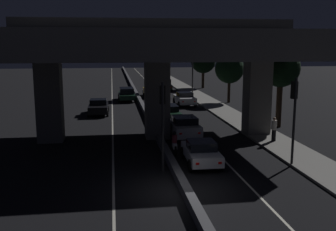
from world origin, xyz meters
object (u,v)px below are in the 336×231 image
object	(u,v)px
street_lamp	(190,62)
car_taxi_yellow_fifth	(151,90)
traffic_light_right_of_median	(294,106)
car_dark_green_third	(168,112)
car_white_second	(184,127)
pedestrian_on_sidewalk	(274,129)
car_white_fourth	(184,99)
car_black_lead_oncoming	(99,107)
motorcycle_blue_filtering_mid	(164,120)
car_dark_green_sixth	(165,84)
traffic_light_left_of_median	(162,111)
car_dark_green_second_oncoming	(127,94)
motorcycle_white_filtering_near	(175,144)
car_white_lead	(201,152)

from	to	relation	value
street_lamp	car_taxi_yellow_fifth	bearing A→B (deg)	-175.27
traffic_light_right_of_median	car_dark_green_third	xyz separation A→B (m)	(-4.88, 14.19, -2.60)
street_lamp	car_dark_green_third	xyz separation A→B (m)	(-5.23, -16.88, -3.63)
car_white_second	pedestrian_on_sidewalk	distance (m)	6.28
traffic_light_right_of_median	pedestrian_on_sidewalk	xyz separation A→B (m)	(1.11, 5.03, -2.38)
car_white_fourth	car_black_lead_oncoming	world-z (taller)	car_white_fourth
car_white_fourth	motorcycle_blue_filtering_mid	world-z (taller)	same
car_dark_green_sixth	pedestrian_on_sidewalk	size ratio (longest dim) A/B	2.72
traffic_light_left_of_median	car_dark_green_second_oncoming	bearing A→B (deg)	91.81
car_black_lead_oncoming	motorcycle_white_filtering_near	world-z (taller)	car_black_lead_oncoming
car_dark_green_third	car_dark_green_sixth	bearing A→B (deg)	-8.26
traffic_light_left_of_median	car_black_lead_oncoming	bearing A→B (deg)	102.14
car_dark_green_sixth	motorcycle_white_filtering_near	bearing A→B (deg)	174.16
car_black_lead_oncoming	car_dark_green_second_oncoming	size ratio (longest dim) A/B	0.92
car_taxi_yellow_fifth	car_white_fourth	bearing A→B (deg)	-158.42
car_taxi_yellow_fifth	car_black_lead_oncoming	xyz separation A→B (m)	(-6.34, -12.43, -0.17)
car_white_lead	car_white_fourth	xyz separation A→B (m)	(3.06, 21.68, 0.05)
traffic_light_left_of_median	car_white_lead	size ratio (longest dim) A/B	1.20
car_white_lead	pedestrian_on_sidewalk	xyz separation A→B (m)	(6.04, 4.14, 0.25)
car_dark_green_second_oncoming	motorcycle_white_filtering_near	world-z (taller)	car_dark_green_second_oncoming
street_lamp	car_dark_green_third	world-z (taller)	street_lamp
car_black_lead_oncoming	motorcycle_white_filtering_near	xyz separation A→B (m)	(5.10, -14.83, -0.13)
car_white_second	car_dark_green_third	distance (m)	6.77
pedestrian_on_sidewalk	car_black_lead_oncoming	bearing A→B (deg)	132.89
car_white_lead	car_black_lead_oncoming	size ratio (longest dim) A/B	0.93
car_taxi_yellow_fifth	motorcycle_blue_filtering_mid	world-z (taller)	car_taxi_yellow_fifth
traffic_light_right_of_median	traffic_light_left_of_median	bearing A→B (deg)	179.99
car_taxi_yellow_fifth	traffic_light_left_of_median	bearing A→B (deg)	177.09
street_lamp	car_dark_green_second_oncoming	size ratio (longest dim) A/B	1.57
street_lamp	car_white_fourth	bearing A→B (deg)	-104.61
traffic_light_right_of_median	motorcycle_blue_filtering_mid	world-z (taller)	traffic_light_right_of_median
car_white_lead	motorcycle_white_filtering_near	size ratio (longest dim) A/B	2.04
traffic_light_left_of_median	street_lamp	bearing A→B (deg)	76.31
car_white_fourth	car_dark_green_sixth	distance (m)	15.31
car_taxi_yellow_fifth	car_dark_green_sixth	size ratio (longest dim) A/B	1.08
street_lamp	car_white_lead	size ratio (longest dim) A/B	1.83
car_taxi_yellow_fifth	car_dark_green_sixth	xyz separation A→B (m)	(2.77, 7.23, -0.00)
traffic_light_left_of_median	car_white_second	xyz separation A→B (m)	(2.52, 7.42, -2.44)
car_dark_green_third	car_taxi_yellow_fifth	world-z (taller)	car_taxi_yellow_fifth
traffic_light_right_of_median	car_black_lead_oncoming	xyz separation A→B (m)	(-11.14, 18.22, -2.61)
car_dark_green_sixth	pedestrian_on_sidewalk	world-z (taller)	pedestrian_on_sidewalk
motorcycle_white_filtering_near	car_black_lead_oncoming	bearing A→B (deg)	22.24
traffic_light_left_of_median	car_white_second	size ratio (longest dim) A/B	1.19
street_lamp	pedestrian_on_sidewalk	size ratio (longest dim) A/B	4.38
traffic_light_left_of_median	traffic_light_right_of_median	world-z (taller)	traffic_light_right_of_median
car_white_lead	motorcycle_white_filtering_near	xyz separation A→B (m)	(-1.11, 2.50, -0.12)
car_white_lead	traffic_light_right_of_median	bearing A→B (deg)	-99.21
car_dark_green_third	car_black_lead_oncoming	xyz separation A→B (m)	(-6.25, 4.03, -0.01)
car_dark_green_third	pedestrian_on_sidewalk	distance (m)	10.95
pedestrian_on_sidewalk	car_dark_green_sixth	bearing A→B (deg)	95.46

